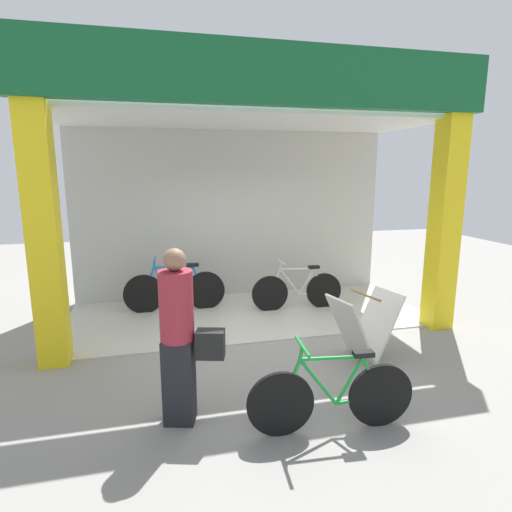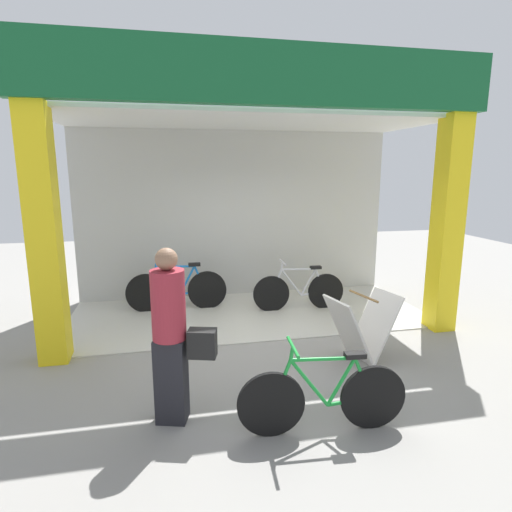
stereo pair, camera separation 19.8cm
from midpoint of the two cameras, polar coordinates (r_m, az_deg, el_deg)
ground_plane at (r=6.22m, az=2.15°, el=-11.60°), size 19.93×19.93×0.00m
shop_facade at (r=7.06m, az=-0.43°, el=9.18°), size 6.17×2.83×3.99m
bicycle_inside_0 at (r=7.54m, az=-9.88°, el=-4.48°), size 1.75×0.48×0.96m
bicycle_inside_1 at (r=7.50m, az=6.61°, el=-4.67°), size 1.63×0.45×0.90m
bicycle_parked_0 at (r=4.23m, az=10.51°, el=-18.27°), size 1.62×0.45×0.89m
sandwich_board_sign at (r=5.74m, az=15.09°, el=-9.32°), size 0.98×0.74×0.88m
pedestrian_1 at (r=4.16m, az=-9.93°, el=-10.55°), size 0.65×0.40×1.75m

